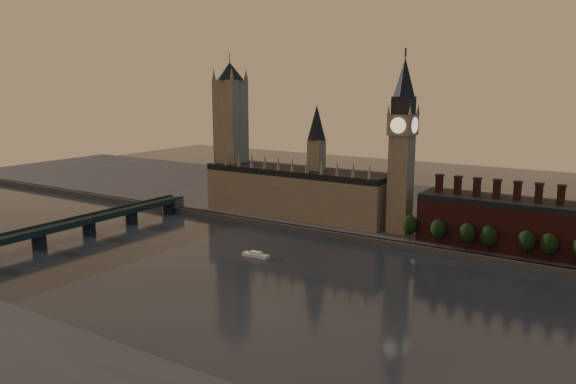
# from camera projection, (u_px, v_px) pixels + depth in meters

# --- Properties ---
(ground) EXTENTS (900.00, 900.00, 0.00)m
(ground) POSITION_uv_depth(u_px,v_px,m) (285.00, 291.00, 250.16)
(ground) COLOR black
(ground) RESTS_ON ground
(north_bank) EXTENTS (900.00, 182.00, 4.00)m
(north_bank) POSITION_uv_depth(u_px,v_px,m) (421.00, 212.00, 397.05)
(north_bank) COLOR #48484D
(north_bank) RESTS_ON ground
(palace_of_westminster) EXTENTS (130.00, 30.30, 74.00)m
(palace_of_westminster) POSITION_uv_depth(u_px,v_px,m) (297.00, 190.00, 375.24)
(palace_of_westminster) COLOR gray
(palace_of_westminster) RESTS_ON north_bank
(victoria_tower) EXTENTS (24.00, 24.00, 108.00)m
(victoria_tower) POSITION_uv_depth(u_px,v_px,m) (231.00, 130.00, 397.68)
(victoria_tower) COLOR gray
(victoria_tower) RESTS_ON north_bank
(big_ben) EXTENTS (15.00, 15.00, 107.00)m
(big_ben) POSITION_uv_depth(u_px,v_px,m) (402.00, 144.00, 325.14)
(big_ben) COLOR gray
(big_ben) RESTS_ON north_bank
(chimney_block) EXTENTS (110.00, 25.00, 37.00)m
(chimney_block) POSITION_uv_depth(u_px,v_px,m) (525.00, 225.00, 295.44)
(chimney_block) COLOR #51211F
(chimney_block) RESTS_ON north_bank
(embankment_tree_0) EXTENTS (8.60, 8.60, 14.88)m
(embankment_tree_0) POSITION_uv_depth(u_px,v_px,m) (410.00, 225.00, 314.44)
(embankment_tree_0) COLOR black
(embankment_tree_0) RESTS_ON north_bank
(embankment_tree_1) EXTENTS (8.60, 8.60, 14.88)m
(embankment_tree_1) POSITION_uv_depth(u_px,v_px,m) (438.00, 229.00, 304.76)
(embankment_tree_1) COLOR black
(embankment_tree_1) RESTS_ON north_bank
(embankment_tree_2) EXTENTS (8.60, 8.60, 14.88)m
(embankment_tree_2) POSITION_uv_depth(u_px,v_px,m) (467.00, 233.00, 296.46)
(embankment_tree_2) COLOR black
(embankment_tree_2) RESTS_ON north_bank
(embankment_tree_3) EXTENTS (8.60, 8.60, 14.88)m
(embankment_tree_3) POSITION_uv_depth(u_px,v_px,m) (489.00, 236.00, 291.01)
(embankment_tree_3) COLOR black
(embankment_tree_3) RESTS_ON north_bank
(embankment_tree_4) EXTENTS (8.60, 8.60, 14.88)m
(embankment_tree_4) POSITION_uv_depth(u_px,v_px,m) (527.00, 241.00, 281.60)
(embankment_tree_4) COLOR black
(embankment_tree_4) RESTS_ON north_bank
(embankment_tree_5) EXTENTS (8.60, 8.60, 14.88)m
(embankment_tree_5) POSITION_uv_depth(u_px,v_px,m) (549.00, 244.00, 276.30)
(embankment_tree_5) COLOR black
(embankment_tree_5) RESTS_ON north_bank
(westminster_bridge) EXTENTS (14.00, 200.00, 11.55)m
(westminster_bridge) POSITION_uv_depth(u_px,v_px,m) (61.00, 229.00, 328.58)
(westminster_bridge) COLOR #1D2D29
(westminster_bridge) RESTS_ON ground
(river_boat) EXTENTS (15.22, 4.74, 3.02)m
(river_boat) POSITION_uv_depth(u_px,v_px,m) (256.00, 255.00, 300.00)
(river_boat) COLOR white
(river_boat) RESTS_ON ground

